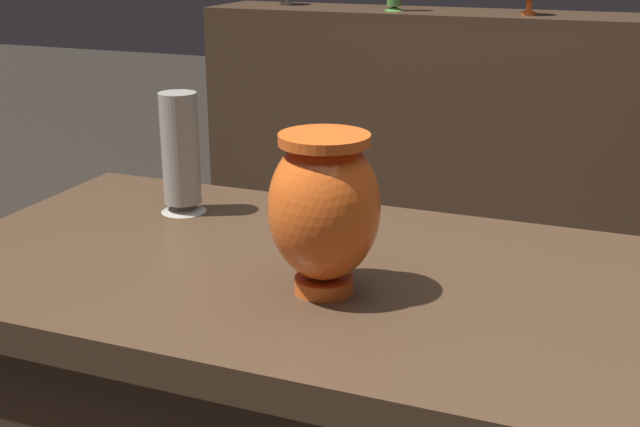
# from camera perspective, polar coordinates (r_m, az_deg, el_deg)

# --- Properties ---
(back_display_shelf) EXTENTS (2.60, 0.40, 0.99)m
(back_display_shelf) POSITION_cam_1_polar(r_m,az_deg,el_deg) (3.38, 13.73, 4.95)
(back_display_shelf) COLOR #422D1E
(back_display_shelf) RESTS_ON ground_plane
(vase_centerpiece) EXTENTS (0.15, 0.15, 0.23)m
(vase_centerpiece) POSITION_cam_1_polar(r_m,az_deg,el_deg) (1.11, 0.29, 0.42)
(vase_centerpiece) COLOR #E55B1E
(vase_centerpiece) RESTS_ON display_plinth
(vase_tall_behind) EXTENTS (0.08, 0.08, 0.22)m
(vase_tall_behind) POSITION_cam_1_polar(r_m,az_deg,el_deg) (1.47, -9.68, 4.02)
(vase_tall_behind) COLOR gray
(vase_tall_behind) RESTS_ON display_plinth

